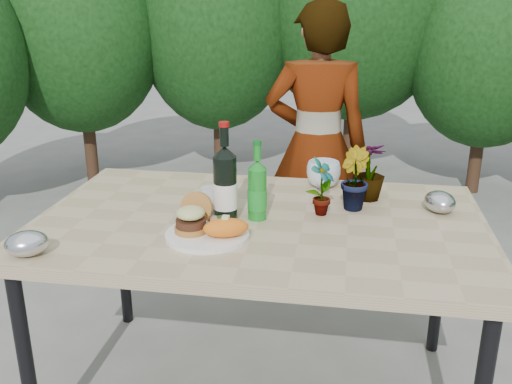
% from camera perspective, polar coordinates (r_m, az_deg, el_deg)
% --- Properties ---
extents(patio_table, '(1.60, 1.00, 0.75)m').
position_cam_1_polar(patio_table, '(2.07, 0.37, -4.18)').
color(patio_table, tan).
rests_on(patio_table, ground).
extents(shrub_hedge, '(6.85, 5.19, 2.30)m').
position_cam_1_polar(shrub_hedge, '(3.70, 11.28, 13.90)').
color(shrub_hedge, '#382316').
rests_on(shrub_hedge, ground).
extents(dinner_plate, '(0.28, 0.28, 0.01)m').
position_cam_1_polar(dinner_plate, '(1.90, -4.89, -4.29)').
color(dinner_plate, white).
rests_on(dinner_plate, patio_table).
extents(burger_stack, '(0.11, 0.16, 0.11)m').
position_cam_1_polar(burger_stack, '(1.91, -6.39, -2.49)').
color(burger_stack, '#B7722D').
rests_on(burger_stack, dinner_plate).
extents(sweet_potato, '(0.17, 0.12, 0.06)m').
position_cam_1_polar(sweet_potato, '(1.85, -3.03, -3.59)').
color(sweet_potato, orange).
rests_on(sweet_potato, dinner_plate).
extents(grilled_veg, '(0.08, 0.05, 0.03)m').
position_cam_1_polar(grilled_veg, '(1.97, -3.76, -2.73)').
color(grilled_veg, olive).
rests_on(grilled_veg, dinner_plate).
extents(wine_bottle, '(0.09, 0.09, 0.36)m').
position_cam_1_polar(wine_bottle, '(1.99, -3.11, 0.68)').
color(wine_bottle, black).
rests_on(wine_bottle, patio_table).
extents(sparkling_water, '(0.07, 0.07, 0.29)m').
position_cam_1_polar(sparkling_water, '(2.01, 0.12, 0.12)').
color(sparkling_water, '#167B1F').
rests_on(sparkling_water, patio_table).
extents(plastic_cup, '(0.07, 0.07, 0.09)m').
position_cam_1_polar(plastic_cup, '(2.10, -4.54, -0.80)').
color(plastic_cup, silver).
rests_on(plastic_cup, patio_table).
extents(seedling_left, '(0.12, 0.13, 0.21)m').
position_cam_1_polar(seedling_left, '(2.06, 6.59, 0.50)').
color(seedling_left, '#1F521C').
rests_on(seedling_left, patio_table).
extents(seedling_mid, '(0.15, 0.16, 0.23)m').
position_cam_1_polar(seedling_mid, '(2.14, 9.71, 1.33)').
color(seedling_mid, '#255B1F').
rests_on(seedling_mid, patio_table).
extents(seedling_right, '(0.16, 0.16, 0.23)m').
position_cam_1_polar(seedling_right, '(2.25, 11.24, 2.08)').
color(seedling_right, '#2C5D20').
rests_on(seedling_right, patio_table).
extents(blue_bowl, '(0.14, 0.14, 0.11)m').
position_cam_1_polar(blue_bowl, '(2.38, 6.76, 1.78)').
color(blue_bowl, silver).
rests_on(blue_bowl, patio_table).
extents(foil_packet_left, '(0.17, 0.16, 0.08)m').
position_cam_1_polar(foil_packet_left, '(1.89, -21.95, -4.80)').
color(foil_packet_left, silver).
rests_on(foil_packet_left, patio_table).
extents(foil_packet_right, '(0.15, 0.16, 0.08)m').
position_cam_1_polar(foil_packet_right, '(2.20, 17.91, -0.94)').
color(foil_packet_right, '#B2B5B9').
rests_on(foil_packet_right, patio_table).
extents(person, '(0.59, 0.42, 1.50)m').
position_cam_1_polar(person, '(3.04, 6.06, 4.60)').
color(person, '#98694C').
rests_on(person, ground).
extents(terracotta_pot, '(0.17, 0.17, 0.14)m').
position_cam_1_polar(terracotta_pot, '(4.52, -13.10, 0.13)').
color(terracotta_pot, '#B6562F').
rests_on(terracotta_pot, ground).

